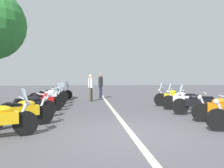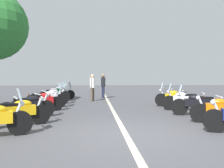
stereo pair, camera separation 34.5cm
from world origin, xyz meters
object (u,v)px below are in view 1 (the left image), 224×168
object	(u,v)px
motorcycle_left_row_1	(21,112)
motorcycle_left_row_5	(49,96)
motorcycle_right_row_3	(184,100)
motorcycle_left_row_6	(53,94)
motorcycle_left_row_7	(58,93)
traffic_cone_1	(27,98)
motorcycle_left_row_4	(46,99)
motorcycle_left_row_3	(41,102)
motorcycle_right_row_4	(175,97)
traffic_cone_2	(201,101)
motorcycle_left_row_2	(29,106)
motorcycle_right_row_2	(199,103)
bystander_3	(91,85)
bystander_2	(101,84)

from	to	relation	value
motorcycle_left_row_1	motorcycle_left_row_5	size ratio (longest dim) A/B	0.89
motorcycle_right_row_3	motorcycle_left_row_6	bearing A→B (deg)	-14.10
motorcycle_left_row_7	traffic_cone_1	distance (m)	2.54
motorcycle_left_row_4	motorcycle_left_row_5	xyz separation A→B (m)	(1.51, 0.13, 0.00)
motorcycle_left_row_3	motorcycle_right_row_3	world-z (taller)	motorcycle_right_row_3
motorcycle_left_row_7	traffic_cone_1	size ratio (longest dim) A/B	3.24
motorcycle_right_row_4	motorcycle_left_row_6	bearing A→B (deg)	-5.57
motorcycle_left_row_3	traffic_cone_2	distance (m)	8.04
motorcycle_left_row_2	motorcycle_left_row_4	size ratio (longest dim) A/B	0.98
motorcycle_left_row_1	motorcycle_left_row_7	distance (m)	8.55
motorcycle_left_row_7	motorcycle_left_row_5	bearing A→B (deg)	-114.01
motorcycle_left_row_1	motorcycle_left_row_6	size ratio (longest dim) A/B	1.01
motorcycle_left_row_4	motorcycle_left_row_5	world-z (taller)	motorcycle_left_row_5
motorcycle_left_row_6	motorcycle_right_row_2	world-z (taller)	motorcycle_left_row_6
motorcycle_left_row_1	motorcycle_right_row_3	bearing A→B (deg)	-5.52
motorcycle_right_row_3	motorcycle_left_row_1	bearing A→B (deg)	42.91
motorcycle_left_row_2	motorcycle_left_row_3	bearing A→B (deg)	59.36
bystander_3	motorcycle_left_row_1	bearing A→B (deg)	-75.13
motorcycle_left_row_6	motorcycle_right_row_3	xyz separation A→B (m)	(-4.18, -6.54, 0.00)
motorcycle_left_row_4	bystander_2	size ratio (longest dim) A/B	1.07
motorcycle_right_row_2	traffic_cone_1	bearing A→B (deg)	-14.58
motorcycle_left_row_7	motorcycle_left_row_2	bearing A→B (deg)	-112.61
motorcycle_left_row_1	motorcycle_right_row_2	xyz separation A→B (m)	(1.47, -6.39, 0.02)
motorcycle_left_row_3	motorcycle_left_row_1	bearing A→B (deg)	-121.80
motorcycle_left_row_1	traffic_cone_2	size ratio (longest dim) A/B	2.98
motorcycle_left_row_4	traffic_cone_1	bearing A→B (deg)	97.33
motorcycle_left_row_3	motorcycle_left_row_2	bearing A→B (deg)	-126.34
motorcycle_left_row_6	bystander_2	distance (m)	3.82
motorcycle_left_row_1	motorcycle_left_row_6	bearing A→B (deg)	61.28
motorcycle_left_row_2	traffic_cone_1	bearing A→B (deg)	79.92
motorcycle_left_row_5	bystander_2	size ratio (longest dim) A/B	1.16
traffic_cone_1	motorcycle_left_row_3	bearing A→B (deg)	-156.24
motorcycle_left_row_7	motorcycle_right_row_2	bearing A→B (deg)	-69.82
bystander_3	motorcycle_right_row_3	bearing A→B (deg)	-14.49
motorcycle_left_row_2	traffic_cone_2	distance (m)	8.53
motorcycle_left_row_6	traffic_cone_1	distance (m)	1.54
motorcycle_left_row_4	motorcycle_left_row_1	bearing A→B (deg)	-116.27
motorcycle_left_row_2	bystander_3	distance (m)	6.29
motorcycle_left_row_7	bystander_3	distance (m)	2.62
motorcycle_left_row_6	traffic_cone_1	size ratio (longest dim) A/B	2.97
motorcycle_left_row_6	traffic_cone_1	bearing A→B (deg)	170.98
motorcycle_left_row_7	traffic_cone_1	world-z (taller)	motorcycle_left_row_7
motorcycle_left_row_2	traffic_cone_2	world-z (taller)	motorcycle_left_row_2
motorcycle_left_row_1	motorcycle_left_row_3	world-z (taller)	motorcycle_left_row_3
motorcycle_right_row_3	traffic_cone_2	bearing A→B (deg)	-120.59
motorcycle_right_row_2	traffic_cone_2	world-z (taller)	motorcycle_right_row_2
motorcycle_right_row_3	traffic_cone_1	distance (m)	8.75
motorcycle_left_row_1	traffic_cone_1	bearing A→B (deg)	73.64
motorcycle_left_row_7	motorcycle_right_row_4	xyz separation A→B (m)	(-4.32, -6.55, 0.01)
traffic_cone_1	motorcycle_right_row_2	bearing A→B (deg)	-122.36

